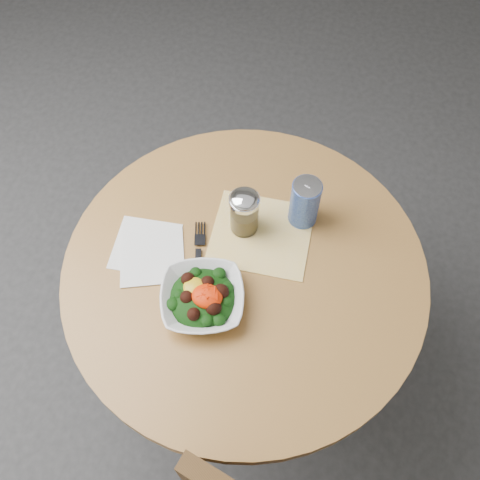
{
  "coord_description": "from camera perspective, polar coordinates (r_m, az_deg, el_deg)",
  "views": [
    {
      "loc": [
        0.13,
        -0.61,
        1.91
      ],
      "look_at": [
        -0.02,
        0.04,
        0.81
      ],
      "focal_mm": 40.0,
      "sensor_mm": 36.0,
      "label": 1
    }
  ],
  "objects": [
    {
      "name": "ground",
      "position": [
        2.01,
        0.34,
        -13.0
      ],
      "size": [
        6.0,
        6.0,
        0.0
      ],
      "primitive_type": "plane",
      "color": "#2C2C2F",
      "rests_on": "ground"
    },
    {
      "name": "table",
      "position": [
        1.49,
        0.45,
        -6.44
      ],
      "size": [
        0.9,
        0.9,
        0.75
      ],
      "color": "black",
      "rests_on": "ground"
    },
    {
      "name": "paper_napkins",
      "position": [
        1.35,
        -9.7,
        -1.2
      ],
      "size": [
        0.21,
        0.21,
        0.0
      ],
      "color": "white",
      "rests_on": "table"
    },
    {
      "name": "cloth_napkin",
      "position": [
        1.36,
        2.27,
        0.64
      ],
      "size": [
        0.25,
        0.23,
        0.0
      ],
      "primitive_type": "cube",
      "rotation": [
        0.0,
        0.0,
        0.01
      ],
      "color": "#DDA00B",
      "rests_on": "table"
    },
    {
      "name": "spice_shaker",
      "position": [
        1.32,
        0.46,
        2.98
      ],
      "size": [
        0.08,
        0.08,
        0.14
      ],
      "color": "silver",
      "rests_on": "table"
    },
    {
      "name": "beverage_can",
      "position": [
        1.34,
        6.91,
        3.98
      ],
      "size": [
        0.07,
        0.07,
        0.14
      ],
      "color": "navy",
      "rests_on": "table"
    },
    {
      "name": "salad_bowl",
      "position": [
        1.25,
        -4.02,
        -6.17
      ],
      "size": [
        0.24,
        0.24,
        0.07
      ],
      "color": "silver",
      "rests_on": "table"
    },
    {
      "name": "fork",
      "position": [
        1.33,
        -4.42,
        -1.76
      ],
      "size": [
        0.07,
        0.22,
        0.0
      ],
      "color": "black",
      "rests_on": "table"
    }
  ]
}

